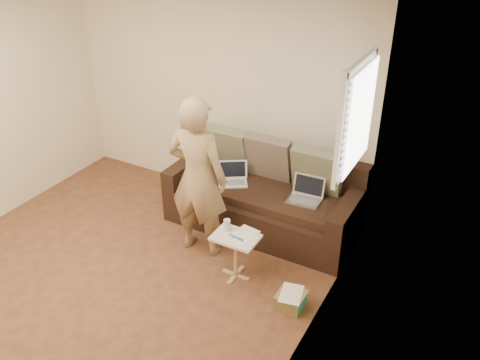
# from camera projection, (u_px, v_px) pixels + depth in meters

# --- Properties ---
(floor) EXTENTS (4.50, 4.50, 0.00)m
(floor) POSITION_uv_depth(u_px,v_px,m) (103.00, 289.00, 5.07)
(floor) COLOR #50291D
(floor) RESTS_ON ground
(ceiling) EXTENTS (4.50, 4.50, 0.00)m
(ceiling) POSITION_uv_depth(u_px,v_px,m) (57.00, 25.00, 3.78)
(ceiling) COLOR white
(ceiling) RESTS_ON wall_back
(wall_back) EXTENTS (4.00, 0.00, 4.00)m
(wall_back) POSITION_uv_depth(u_px,v_px,m) (216.00, 97.00, 6.14)
(wall_back) COLOR beige
(wall_back) RESTS_ON ground
(wall_right) EXTENTS (0.00, 4.50, 4.50)m
(wall_right) POSITION_uv_depth(u_px,v_px,m) (293.00, 242.00, 3.59)
(wall_right) COLOR beige
(wall_right) RESTS_ON ground
(window_blinds) EXTENTS (0.12, 0.88, 1.08)m
(window_blinds) POSITION_uv_depth(u_px,v_px,m) (357.00, 117.00, 4.55)
(window_blinds) COLOR white
(window_blinds) RESTS_ON wall_right
(sofa) EXTENTS (2.20, 0.95, 0.85)m
(sofa) POSITION_uv_depth(u_px,v_px,m) (263.00, 195.00, 5.83)
(sofa) COLOR black
(sofa) RESTS_ON ground
(pillow_left) EXTENTS (0.55, 0.29, 0.57)m
(pillow_left) POSITION_uv_depth(u_px,v_px,m) (227.00, 148.00, 6.07)
(pillow_left) COLOR #666D50
(pillow_left) RESTS_ON sofa
(pillow_mid) EXTENTS (0.55, 0.27, 0.57)m
(pillow_mid) POSITION_uv_depth(u_px,v_px,m) (269.00, 158.00, 5.85)
(pillow_mid) COLOR brown
(pillow_mid) RESTS_ON sofa
(pillow_right) EXTENTS (0.55, 0.28, 0.57)m
(pillow_right) POSITION_uv_depth(u_px,v_px,m) (316.00, 171.00, 5.57)
(pillow_right) COLOR #666D50
(pillow_right) RESTS_ON sofa
(laptop_silver) EXTENTS (0.37, 0.28, 0.24)m
(laptop_silver) POSITION_uv_depth(u_px,v_px,m) (304.00, 202.00, 5.52)
(laptop_silver) COLOR #B7BABC
(laptop_silver) RESTS_ON sofa
(laptop_white) EXTENTS (0.40, 0.38, 0.24)m
(laptop_white) POSITION_uv_depth(u_px,v_px,m) (233.00, 184.00, 5.86)
(laptop_white) COLOR white
(laptop_white) RESTS_ON sofa
(person) EXTENTS (0.69, 0.50, 1.79)m
(person) POSITION_uv_depth(u_px,v_px,m) (198.00, 178.00, 5.22)
(person) COLOR #948450
(person) RESTS_ON ground
(side_table) EXTENTS (0.45, 0.32, 0.50)m
(side_table) POSITION_uv_depth(u_px,v_px,m) (236.00, 256.00, 5.12)
(side_table) COLOR silver
(side_table) RESTS_ON ground
(drinking_glass) EXTENTS (0.07, 0.07, 0.12)m
(drinking_glass) POSITION_uv_depth(u_px,v_px,m) (227.00, 225.00, 5.07)
(drinking_glass) COLOR silver
(drinking_glass) RESTS_ON side_table
(scissors) EXTENTS (0.19, 0.11, 0.02)m
(scissors) POSITION_uv_depth(u_px,v_px,m) (236.00, 238.00, 4.97)
(scissors) COLOR silver
(scissors) RESTS_ON side_table
(paper_on_table) EXTENTS (0.25, 0.33, 0.00)m
(paper_on_table) POSITION_uv_depth(u_px,v_px,m) (244.00, 235.00, 5.02)
(paper_on_table) COLOR white
(paper_on_table) RESTS_ON side_table
(striped_box) EXTENTS (0.26, 0.26, 0.16)m
(striped_box) POSITION_uv_depth(u_px,v_px,m) (291.00, 300.00, 4.81)
(striped_box) COLOR #D56120
(striped_box) RESTS_ON ground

